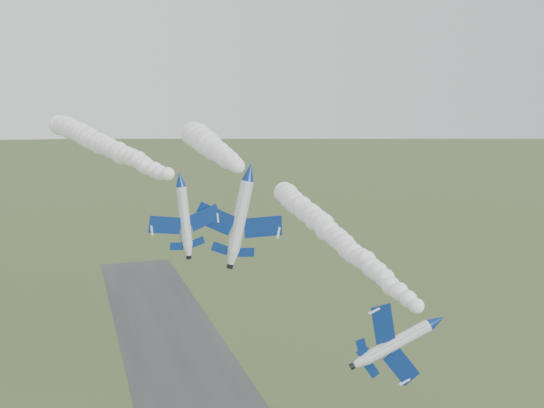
% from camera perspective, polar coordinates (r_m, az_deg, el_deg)
% --- Properties ---
extents(jet_lead, '(4.64, 11.58, 8.73)m').
position_cam_1_polar(jet_lead, '(67.93, 15.30, -10.58)').
color(jet_lead, silver).
extents(smoke_trail_jet_lead, '(13.49, 74.68, 4.80)m').
position_cam_1_polar(smoke_trail_jet_lead, '(103.40, 5.35, -2.45)').
color(smoke_trail_jet_lead, white).
extents(jet_pair_left, '(9.65, 11.42, 2.86)m').
position_cam_1_polar(jet_pair_left, '(76.38, -8.62, 2.38)').
color(jet_pair_left, silver).
extents(smoke_trail_jet_pair_left, '(17.25, 72.12, 4.62)m').
position_cam_1_polar(smoke_trail_jet_pair_left, '(113.26, -15.91, 5.55)').
color(smoke_trail_jet_pair_left, white).
extents(jet_pair_right, '(11.75, 14.38, 4.14)m').
position_cam_1_polar(jet_pair_right, '(79.07, -2.12, 3.07)').
color(jet_pair_right, silver).
extents(smoke_trail_jet_pair_right, '(8.43, 54.84, 5.40)m').
position_cam_1_polar(smoke_trail_jet_pair_right, '(109.31, -5.71, 5.39)').
color(smoke_trail_jet_pair_right, white).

